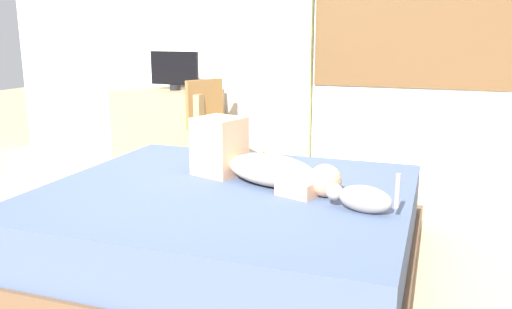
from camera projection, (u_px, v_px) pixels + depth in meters
name	position (u px, v px, depth m)	size (l,w,h in m)	color
ground_plane	(201.00, 272.00, 2.84)	(16.00, 16.00, 0.00)	tan
back_wall_with_window	(313.00, 10.00, 4.64)	(6.40, 0.14, 2.90)	silver
bed	(227.00, 226.00, 2.90)	(2.01, 1.78, 0.44)	brown
person_lying	(257.00, 162.00, 2.94)	(0.93, 0.51, 0.34)	#CCB299
cat	(361.00, 198.00, 2.46)	(0.35, 0.17, 0.21)	gray
desk	(169.00, 129.00, 4.93)	(0.90, 0.56, 0.74)	#997A56
tv_monitor	(174.00, 70.00, 4.78)	(0.48, 0.10, 0.35)	black
cup	(209.00, 85.00, 4.82)	(0.06, 0.06, 0.10)	#B23D38
chair_by_desk	(212.00, 121.00, 4.55)	(0.51, 0.51, 0.86)	brown
curtain_left	(288.00, 26.00, 4.63)	(0.44, 0.06, 2.62)	#ADCC75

